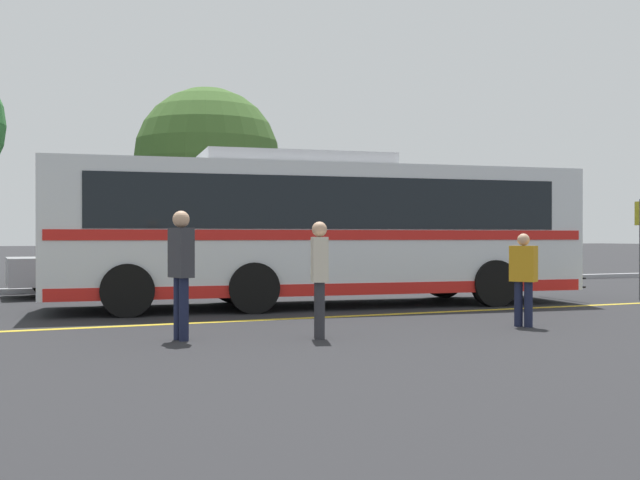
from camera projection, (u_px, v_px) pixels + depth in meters
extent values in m
plane|color=#262628|center=(347.00, 302.00, 17.01)|extent=(220.00, 220.00, 0.00)
cube|color=gold|center=(364.00, 315.00, 14.20)|extent=(31.38, 0.20, 0.01)
cube|color=#99999E|center=(242.00, 285.00, 21.78)|extent=(39.38, 0.36, 0.15)
cube|color=silver|center=(320.00, 229.00, 16.23)|extent=(11.59, 3.80, 2.69)
cube|color=black|center=(320.00, 205.00, 16.23)|extent=(10.01, 3.67, 1.05)
cube|color=red|center=(320.00, 235.00, 16.23)|extent=(11.37, 3.82, 0.20)
cube|color=red|center=(320.00, 285.00, 16.24)|extent=(11.37, 3.81, 0.24)
cube|color=black|center=(550.00, 228.00, 17.82)|extent=(0.28, 2.28, 1.99)
cube|color=black|center=(550.00, 180.00, 17.81)|extent=(0.23, 1.81, 0.24)
cube|color=silver|center=(295.00, 161.00, 16.07)|extent=(4.18, 2.49, 0.25)
cube|color=black|center=(560.00, 276.00, 17.90)|extent=(0.25, 1.94, 0.04)
cube|color=black|center=(560.00, 285.00, 17.90)|extent=(0.25, 1.94, 0.04)
cylinder|color=black|center=(443.00, 277.00, 18.42)|extent=(1.02, 0.39, 1.00)
cylinder|color=black|center=(494.00, 283.00, 16.02)|extent=(1.02, 0.39, 1.00)
cylinder|color=black|center=(233.00, 281.00, 16.96)|extent=(1.02, 0.39, 1.00)
cylinder|color=black|center=(254.00, 288.00, 14.57)|extent=(1.02, 0.39, 1.00)
cylinder|color=black|center=(124.00, 282.00, 16.30)|extent=(1.02, 0.39, 1.00)
cylinder|color=black|center=(127.00, 290.00, 13.90)|extent=(1.02, 0.39, 1.00)
cube|color=#9E9EA3|center=(108.00, 270.00, 19.09)|extent=(4.86, 2.04, 0.69)
cube|color=black|center=(113.00, 247.00, 19.14)|extent=(2.07, 1.71, 0.47)
cylinder|color=black|center=(49.00, 287.00, 17.67)|extent=(0.61, 0.22, 0.60)
cylinder|color=black|center=(44.00, 283.00, 19.28)|extent=(0.61, 0.22, 0.60)
cylinder|color=black|center=(174.00, 284.00, 18.91)|extent=(0.61, 0.22, 0.60)
cylinder|color=black|center=(159.00, 280.00, 20.51)|extent=(0.61, 0.22, 0.60)
cube|color=#9E9EA3|center=(340.00, 266.00, 21.36)|extent=(4.95, 1.88, 0.69)
cube|color=black|center=(336.00, 247.00, 21.32)|extent=(2.11, 1.55, 0.42)
cylinder|color=black|center=(377.00, 276.00, 22.61)|extent=(0.61, 0.23, 0.60)
cylinder|color=black|center=(400.00, 279.00, 21.13)|extent=(0.61, 0.23, 0.60)
cylinder|color=black|center=(281.00, 278.00, 21.60)|extent=(0.61, 0.23, 0.60)
cylinder|color=black|center=(298.00, 281.00, 20.12)|extent=(0.61, 0.23, 0.60)
cylinder|color=#191E38|center=(528.00, 304.00, 12.40)|extent=(0.14, 0.14, 0.75)
cylinder|color=#191E38|center=(518.00, 304.00, 12.50)|extent=(0.14, 0.14, 0.75)
cube|color=orange|center=(523.00, 264.00, 12.45)|extent=(0.41, 0.47, 0.60)
sphere|color=tan|center=(523.00, 240.00, 12.45)|extent=(0.20, 0.20, 0.20)
cylinder|color=#2D2D33|center=(319.00, 309.00, 11.11)|extent=(0.14, 0.14, 0.84)
cylinder|color=#2D2D33|center=(320.00, 311.00, 10.94)|extent=(0.14, 0.14, 0.84)
cube|color=beige|center=(319.00, 259.00, 11.02)|extent=(0.33, 0.46, 0.66)
sphere|color=tan|center=(319.00, 229.00, 11.02)|extent=(0.23, 0.23, 0.23)
cylinder|color=#191E38|center=(184.00, 309.00, 10.75)|extent=(0.14, 0.14, 0.91)
cylinder|color=#191E38|center=(178.00, 308.00, 10.89)|extent=(0.14, 0.14, 0.91)
cube|color=#333338|center=(181.00, 253.00, 10.82)|extent=(0.33, 0.46, 0.72)
sphere|color=tan|center=(181.00, 219.00, 10.81)|extent=(0.25, 0.25, 0.25)
cylinder|color=#513823|center=(207.00, 248.00, 25.54)|extent=(0.28, 0.28, 2.24)
sphere|color=#3D6028|center=(207.00, 160.00, 25.53)|extent=(4.95, 4.95, 4.95)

